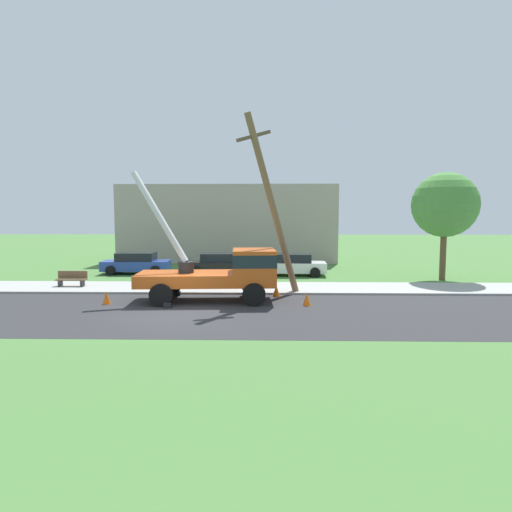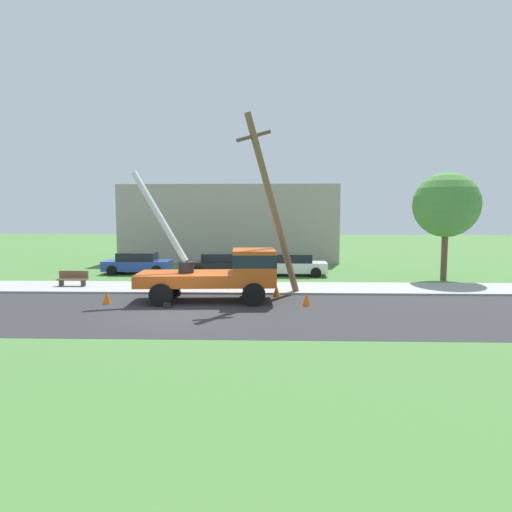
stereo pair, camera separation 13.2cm
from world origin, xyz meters
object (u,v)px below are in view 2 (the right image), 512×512
Objects in this scene: parked_sedan_black at (221,264)px; park_bench at (73,279)px; traffic_cone_behind at (107,297)px; roadside_tree_near at (446,205)px; traffic_cone_ahead at (307,299)px; parked_sedan_white at (292,265)px; traffic_cone_curbside at (277,291)px; utility_truck at (226,270)px; leaning_utility_pole at (272,204)px; parked_sedan_blue at (138,263)px.

parked_sedan_black is 9.21m from park_bench.
roadside_tree_near reaches higher than traffic_cone_behind.
parked_sedan_black is (-4.82, 9.78, 0.43)m from traffic_cone_ahead.
traffic_cone_ahead is at bearing -89.34° from parked_sedan_white.
traffic_cone_ahead is 10.91m from parked_sedan_black.
parked_sedan_white is (8.69, 9.33, 0.43)m from traffic_cone_behind.
parked_sedan_black is 4.72m from parked_sedan_white.
utility_truck is at bearing -155.15° from traffic_cone_curbside.
parked_sedan_black is (-3.33, 7.42, -3.73)m from leaning_utility_pole.
utility_truck is 4.31× the size of park_bench.
traffic_cone_behind is 7.77m from traffic_cone_curbside.
parked_sedan_blue is at bearing 72.85° from park_bench.
traffic_cone_curbside is at bearing 121.40° from traffic_cone_ahead.
leaning_utility_pole is 1.34× the size of roadside_tree_near.
parked_sedan_black is (-3.55, 7.70, 0.43)m from traffic_cone_curbside.
parked_sedan_black is (5.65, -0.31, 0.00)m from parked_sedan_blue.
parked_sedan_blue reaches higher than park_bench.
traffic_cone_behind is (-7.31, -2.23, -4.16)m from leaning_utility_pole.
utility_truck is at bearing -147.19° from leaning_utility_pole.
traffic_cone_behind is 19.73m from roadside_tree_near.
park_bench is at bearing 129.36° from traffic_cone_behind.
utility_truck is 5.37m from traffic_cone_behind.
roadside_tree_near is (10.18, 5.66, 4.22)m from traffic_cone_curbside.
traffic_cone_behind is at bearing -132.95° from parked_sedan_white.
utility_truck is 12.32× the size of traffic_cone_ahead.
traffic_cone_ahead is 0.09× the size of roadside_tree_near.
roadside_tree_near reaches higher than park_bench.
traffic_cone_ahead is 2.44m from traffic_cone_curbside.
park_bench reaches higher than traffic_cone_behind.
park_bench is at bearing -157.09° from parked_sedan_white.
parked_sedan_black reaches higher than traffic_cone_curbside.
parked_sedan_blue is at bearing 136.04° from traffic_cone_ahead.
roadside_tree_near is at bearing 40.97° from traffic_cone_ahead.
leaning_utility_pole reaches higher than parked_sedan_black.
park_bench is at bearing -170.85° from roadside_tree_near.
parked_sedan_black is at bearing 171.53° from roadside_tree_near.
parked_sedan_black is at bearing 67.61° from traffic_cone_behind.
parked_sedan_white is 2.79× the size of park_bench.
parked_sedan_black is at bearing 176.08° from parked_sedan_white.
traffic_cone_curbside is at bearing 14.52° from traffic_cone_behind.
park_bench reaches higher than traffic_cone_ahead.
utility_truck is 9.30m from park_bench.
traffic_cone_ahead is at bearing -43.96° from parked_sedan_blue.
traffic_cone_curbside is (2.35, 1.09, -1.13)m from utility_truck.
traffic_cone_ahead is at bearing -0.84° from traffic_cone_behind.
traffic_cone_curbside is at bearing 24.85° from utility_truck.
parked_sedan_blue is (-10.47, 10.09, 0.43)m from traffic_cone_ahead.
parked_sedan_white is 0.69× the size of roadside_tree_near.
traffic_cone_ahead is 1.00× the size of traffic_cone_curbside.
parked_sedan_white is at bearing 22.91° from park_bench.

